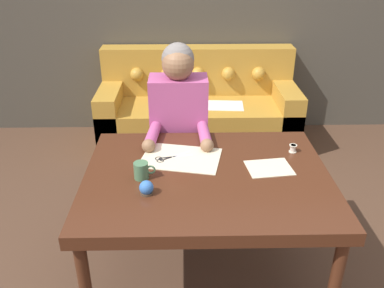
{
  "coord_description": "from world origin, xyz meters",
  "views": [
    {
      "loc": [
        -0.2,
        -1.88,
        1.87
      ],
      "look_at": [
        -0.16,
        0.11,
        0.85
      ],
      "focal_mm": 38.0,
      "sensor_mm": 36.0,
      "label": 1
    }
  ],
  "objects_px": {
    "scissors": "(167,158)",
    "couch": "(198,111)",
    "person": "(179,138)",
    "pin_cushion": "(146,188)",
    "mug": "(142,170)",
    "thread_spool": "(293,148)",
    "dining_table": "(207,185)"
  },
  "relations": [
    {
      "from": "scissors",
      "to": "couch",
      "type": "bearing_deg",
      "value": 82.14
    },
    {
      "from": "person",
      "to": "pin_cushion",
      "type": "relative_size",
      "value": 18.0
    },
    {
      "from": "mug",
      "to": "thread_spool",
      "type": "distance_m",
      "value": 0.89
    },
    {
      "from": "pin_cushion",
      "to": "couch",
      "type": "bearing_deg",
      "value": 81.03
    },
    {
      "from": "mug",
      "to": "pin_cushion",
      "type": "relative_size",
      "value": 1.58
    },
    {
      "from": "scissors",
      "to": "thread_spool",
      "type": "height_order",
      "value": "thread_spool"
    },
    {
      "from": "person",
      "to": "thread_spool",
      "type": "xyz_separation_m",
      "value": [
        0.67,
        -0.4,
        0.12
      ]
    },
    {
      "from": "couch",
      "to": "dining_table",
      "type": "bearing_deg",
      "value": -90.6
    },
    {
      "from": "thread_spool",
      "to": "pin_cushion",
      "type": "relative_size",
      "value": 0.63
    },
    {
      "from": "dining_table",
      "to": "scissors",
      "type": "xyz_separation_m",
      "value": [
        -0.22,
        0.17,
        0.07
      ]
    },
    {
      "from": "person",
      "to": "scissors",
      "type": "xyz_separation_m",
      "value": [
        -0.06,
        -0.46,
        0.1
      ]
    },
    {
      "from": "thread_spool",
      "to": "pin_cushion",
      "type": "bearing_deg",
      "value": -153.06
    },
    {
      "from": "mug",
      "to": "thread_spool",
      "type": "xyz_separation_m",
      "value": [
        0.85,
        0.27,
        -0.02
      ]
    },
    {
      "from": "dining_table",
      "to": "thread_spool",
      "type": "height_order",
      "value": "thread_spool"
    },
    {
      "from": "dining_table",
      "to": "scissors",
      "type": "bearing_deg",
      "value": 142.23
    },
    {
      "from": "couch",
      "to": "mug",
      "type": "height_order",
      "value": "couch"
    },
    {
      "from": "couch",
      "to": "thread_spool",
      "type": "xyz_separation_m",
      "value": [
        0.49,
        -1.64,
        0.44
      ]
    },
    {
      "from": "dining_table",
      "to": "thread_spool",
      "type": "relative_size",
      "value": 28.87
    },
    {
      "from": "person",
      "to": "thread_spool",
      "type": "height_order",
      "value": "person"
    },
    {
      "from": "thread_spool",
      "to": "pin_cushion",
      "type": "distance_m",
      "value": 0.92
    },
    {
      "from": "dining_table",
      "to": "pin_cushion",
      "type": "distance_m",
      "value": 0.37
    },
    {
      "from": "dining_table",
      "to": "mug",
      "type": "xyz_separation_m",
      "value": [
        -0.34,
        -0.04,
        0.12
      ]
    },
    {
      "from": "dining_table",
      "to": "mug",
      "type": "distance_m",
      "value": 0.36
    },
    {
      "from": "person",
      "to": "scissors",
      "type": "bearing_deg",
      "value": -97.63
    },
    {
      "from": "pin_cushion",
      "to": "person",
      "type": "bearing_deg",
      "value": 79.47
    },
    {
      "from": "scissors",
      "to": "mug",
      "type": "xyz_separation_m",
      "value": [
        -0.12,
        -0.2,
        0.04
      ]
    },
    {
      "from": "dining_table",
      "to": "couch",
      "type": "height_order",
      "value": "couch"
    },
    {
      "from": "couch",
      "to": "pin_cushion",
      "type": "relative_size",
      "value": 26.26
    },
    {
      "from": "person",
      "to": "thread_spool",
      "type": "bearing_deg",
      "value": -30.85
    },
    {
      "from": "scissors",
      "to": "pin_cushion",
      "type": "relative_size",
      "value": 3.03
    },
    {
      "from": "scissors",
      "to": "mug",
      "type": "relative_size",
      "value": 1.91
    },
    {
      "from": "scissors",
      "to": "thread_spool",
      "type": "distance_m",
      "value": 0.73
    }
  ]
}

